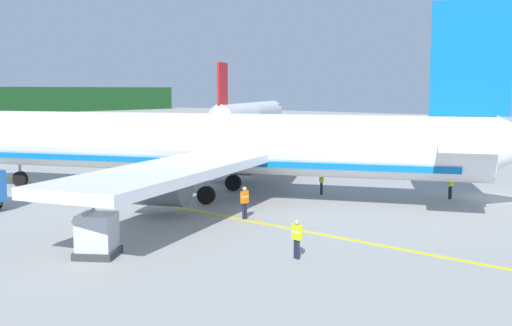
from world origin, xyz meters
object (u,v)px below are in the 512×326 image
Objects in this scene: crew_marshaller at (450,184)px; crew_supervisor at (297,236)px; airliner_foreground at (207,144)px; cargo_container_near at (96,235)px; airliner_mid_apron at (250,114)px; crew_loader_right at (321,180)px; crew_loader_left at (245,200)px.

crew_marshaller reaches higher than crew_supervisor.
airliner_foreground is 17.12× the size of cargo_container_near.
crew_supervisor is (-54.36, -50.80, -2.05)m from airliner_mid_apron.
airliner_mid_apron is (46.29, 37.35, -0.38)m from airliner_foreground.
airliner_mid_apron is at bearing 36.65° from cargo_container_near.
crew_loader_right is (18.65, 1.70, 0.09)m from cargo_container_near.
crew_loader_left is (-49.98, -43.97, -1.97)m from airliner_mid_apron.
cargo_container_near is 9.58m from crew_loader_left.
airliner_mid_apron is 20.70× the size of crew_marshaller.
crew_supervisor is at bearing -120.96° from airliner_foreground.
crew_supervisor is (-4.38, -6.83, -0.08)m from crew_loader_left.
crew_supervisor is at bearing -136.94° from airliner_mid_apron.
cargo_container_near is at bearing -174.80° from crew_loader_right.
airliner_foreground reaches higher than airliner_mid_apron.
airliner_mid_apron is at bearing 53.47° from crew_marshaller.
airliner_foreground reaches higher than crew_supervisor.
crew_marshaller is at bearing -52.51° from airliner_foreground.
crew_supervisor is at bearing -51.29° from cargo_container_near.
airliner_foreground is 15.87m from crew_supervisor.
airliner_foreground is 23.04× the size of crew_loader_right.
crew_loader_right is 15.75m from crew_supervisor.
crew_loader_right is 1.04× the size of crew_supervisor.
crew_loader_left is at bearing 57.31° from crew_supervisor.
crew_marshaller is 1.02× the size of crew_supervisor.
cargo_container_near is 1.35× the size of crew_loader_right.
crew_loader_right is at bearing 119.98° from crew_marshaller.
airliner_mid_apron reaches higher than cargo_container_near.
airliner_foreground reaches higher than crew_loader_left.
airliner_mid_apron reaches higher than crew_supervisor.
crew_loader_right is (-40.90, -42.62, -2.01)m from airliner_mid_apron.
airliner_mid_apron reaches higher than crew_marshaller.
airliner_foreground is 1.14× the size of airliner_mid_apron.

